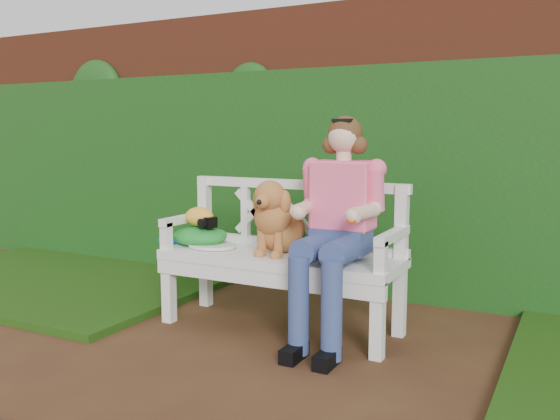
% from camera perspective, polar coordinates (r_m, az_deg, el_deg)
% --- Properties ---
extents(ground, '(60.00, 60.00, 0.00)m').
position_cam_1_polar(ground, '(3.14, -1.70, -15.39)').
color(ground, '#3C2114').
extents(brick_wall, '(10.00, 0.30, 2.20)m').
position_cam_1_polar(brick_wall, '(4.65, 9.74, 5.88)').
color(brick_wall, brown).
rests_on(brick_wall, ground).
extents(ivy_hedge, '(10.00, 0.18, 1.70)m').
position_cam_1_polar(ivy_hedge, '(4.45, 8.81, 2.61)').
color(ivy_hedge, '#1D5715').
rests_on(ivy_hedge, ground).
extents(grass_left, '(2.60, 2.00, 0.05)m').
position_cam_1_polar(grass_left, '(5.26, -20.22, -6.13)').
color(grass_left, '#10350B').
rests_on(grass_left, ground).
extents(garden_bench, '(1.64, 0.79, 0.48)m').
position_cam_1_polar(garden_bench, '(3.72, 0.00, -7.82)').
color(garden_bench, white).
rests_on(garden_bench, ground).
extents(seated_woman, '(0.63, 0.78, 1.25)m').
position_cam_1_polar(seated_woman, '(3.45, 5.79, -2.50)').
color(seated_woman, '#D94745').
rests_on(seated_woman, ground).
extents(dog, '(0.37, 0.46, 0.47)m').
position_cam_1_polar(dog, '(3.62, -0.15, -0.58)').
color(dog, olive).
rests_on(dog, garden_bench).
extents(tennis_racket, '(0.67, 0.44, 0.03)m').
position_cam_1_polar(tennis_racket, '(3.88, -6.91, -3.37)').
color(tennis_racket, silver).
rests_on(tennis_racket, garden_bench).
extents(green_bag, '(0.41, 0.34, 0.13)m').
position_cam_1_polar(green_bag, '(3.94, -7.77, -2.48)').
color(green_bag, '#358E42').
rests_on(green_bag, garden_bench).
extents(camera_item, '(0.12, 0.11, 0.07)m').
position_cam_1_polar(camera_item, '(3.88, -6.96, -1.15)').
color(camera_item, black).
rests_on(camera_item, green_bag).
extents(baseball_glove, '(0.20, 0.15, 0.13)m').
position_cam_1_polar(baseball_glove, '(3.92, -7.76, -0.64)').
color(baseball_glove, '#F4A72F').
rests_on(baseball_glove, green_bag).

